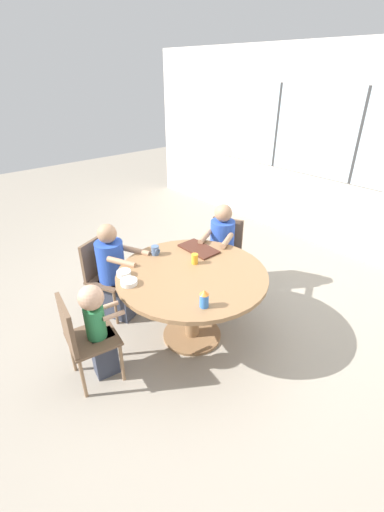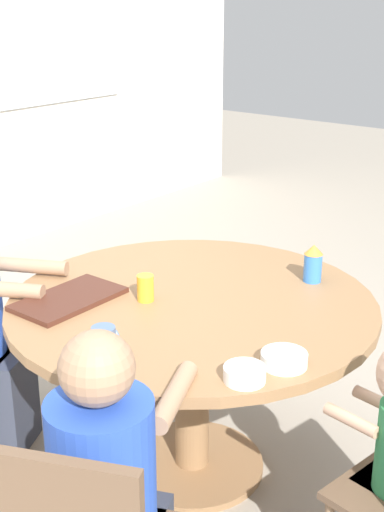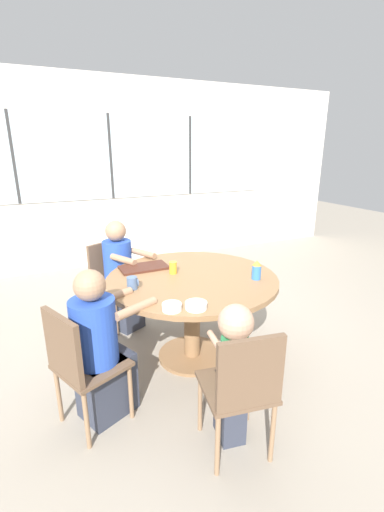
{
  "view_description": "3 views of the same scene",
  "coord_description": "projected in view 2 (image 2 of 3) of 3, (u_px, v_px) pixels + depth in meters",
  "views": [
    {
      "loc": [
        2.06,
        -1.8,
        2.46
      ],
      "look_at": [
        0.0,
        0.0,
        0.95
      ],
      "focal_mm": 24.0,
      "sensor_mm": 36.0,
      "label": 1
    },
    {
      "loc": [
        -1.97,
        -1.56,
        1.88
      ],
      "look_at": [
        0.0,
        0.0,
        0.95
      ],
      "focal_mm": 50.0,
      "sensor_mm": 36.0,
      "label": 2
    },
    {
      "loc": [
        -1.12,
        -2.42,
        1.8
      ],
      "look_at": [
        0.0,
        0.0,
        0.95
      ],
      "focal_mm": 24.0,
      "sensor_mm": 36.0,
      "label": 3
    }
  ],
  "objects": [
    {
      "name": "ground_plane",
      "position": [
        192.0,
        466.0,
        3.01
      ],
      "size": [
        16.0,
        16.0,
        0.0
      ],
      "primitive_type": "plane",
      "color": "gray"
    },
    {
      "name": "food_tray_dark",
      "position": [
        69.0,
        299.0,
        2.73
      ],
      "size": [
        0.42,
        0.24,
        0.02
      ],
      "color": "#472319",
      "rests_on": "dining_table"
    },
    {
      "name": "coffee_mug",
      "position": [
        104.0,
        340.0,
        2.32
      ],
      "size": [
        0.09,
        0.08,
        0.1
      ],
      "color": "slate",
      "rests_on": "dining_table"
    },
    {
      "name": "bowl_white_shallow",
      "position": [
        284.0,
        359.0,
        2.26
      ],
      "size": [
        0.15,
        0.15,
        0.04
      ],
      "color": "white",
      "rests_on": "dining_table"
    },
    {
      "name": "dining_table",
      "position": [
        192.0,
        334.0,
        2.8
      ],
      "size": [
        1.43,
        1.43,
        0.77
      ],
      "color": "olive",
      "rests_on": "ground_plane"
    },
    {
      "name": "sippy_cup",
      "position": [
        313.0,
        263.0,
        2.9
      ],
      "size": [
        0.08,
        0.08,
        0.16
      ],
      "color": "blue",
      "rests_on": "dining_table"
    },
    {
      "name": "bowl_cereal",
      "position": [
        245.0,
        374.0,
        2.16
      ],
      "size": [
        0.13,
        0.13,
        0.05
      ],
      "color": "white",
      "rests_on": "dining_table"
    },
    {
      "name": "juice_glass",
      "position": [
        145.0,
        288.0,
        2.72
      ],
      "size": [
        0.07,
        0.07,
        0.1
      ],
      "color": "gold",
      "rests_on": "dining_table"
    }
  ]
}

